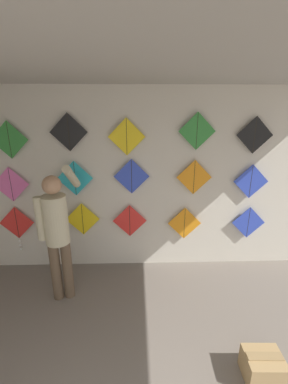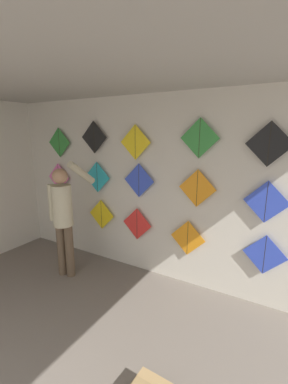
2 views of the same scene
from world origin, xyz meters
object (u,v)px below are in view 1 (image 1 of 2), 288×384
at_px(kite_3, 184,223).
at_px(kite_12, 127,137).
at_px(kite_6, 75,178).
at_px(kite_10, 9,140).
at_px(kite_5, 11,185).
at_px(kite_4, 248,223).
at_px(kite_9, 251,182).
at_px(shopkeeper, 57,228).
at_px(kite_7, 132,177).
at_px(kite_2, 130,221).
at_px(kite_13, 197,131).
at_px(kite_11, 69,132).
at_px(kite_8, 194,177).
at_px(kite_1, 83,219).
at_px(kite_0, 17,225).
at_px(cardboard_box, 263,367).
at_px(kite_14, 255,135).

height_order(kite_3, kite_12, kite_12).
xyz_separation_m(kite_6, kite_10, (-0.86, 0.00, 0.56)).
distance_m(kite_3, kite_5, 2.69).
bearing_deg(kite_4, kite_6, 180.00).
relative_size(kite_5, kite_9, 1.00).
distance_m(shopkeeper, kite_7, 1.27).
bearing_deg(kite_2, kite_13, 0.00).
relative_size(kite_5, kite_7, 1.00).
bearing_deg(kite_11, kite_9, 0.00).
bearing_deg(kite_4, kite_8, 180.00).
bearing_deg(kite_10, kite_12, 0.00).
xyz_separation_m(shopkeeper, kite_4, (2.79, 0.70, -0.29)).
xyz_separation_m(kite_3, kite_9, (0.98, 0.00, 0.68)).
xyz_separation_m(kite_1, kite_9, (2.58, 0.00, 0.59)).
xyz_separation_m(kite_5, kite_7, (1.79, 0.00, 0.11)).
distance_m(kite_0, kite_6, 1.21).
relative_size(cardboard_box, kite_9, 0.69).
bearing_deg(kite_12, kite_0, -179.96).
height_order(kite_7, kite_10, kite_10).
bearing_deg(kite_4, kite_0, -179.98).
height_order(kite_3, kite_6, kite_6).
distance_m(kite_5, kite_9, 3.58).
height_order(kite_9, kite_13, kite_13).
distance_m(kite_0, kite_12, 2.19).
distance_m(kite_9, kite_11, 2.77).
relative_size(kite_3, kite_14, 1.00).
height_order(kite_12, kite_14, kite_14).
height_order(kite_6, kite_9, kite_6).
distance_m(cardboard_box, kite_1, 2.88).
xyz_separation_m(kite_5, kite_10, (0.08, 0.00, 0.65)).
bearing_deg(kite_14, kite_11, 180.00).
bearing_deg(kite_9, kite_7, 180.00).
bearing_deg(kite_0, kite_10, 0.67).
bearing_deg(kite_10, kite_1, 0.00).
distance_m(cardboard_box, kite_10, 4.03).
relative_size(kite_1, kite_11, 1.00).
bearing_deg(kite_10, kite_13, 0.00).
height_order(shopkeeper, kite_14, kite_14).
xyz_separation_m(kite_8, kite_14, (0.83, 0.00, 0.62)).
xyz_separation_m(kite_9, kite_13, (-0.87, 0.00, 0.75)).
xyz_separation_m(kite_7, kite_11, (-0.87, 0.00, 0.64)).
distance_m(kite_5, kite_8, 2.72).
distance_m(cardboard_box, kite_9, 2.37).
height_order(kite_0, kite_14, kite_14).
distance_m(shopkeeper, kite_13, 2.30).
relative_size(shopkeeper, kite_10, 3.49).
bearing_deg(kite_2, kite_12, 180.00).
xyz_separation_m(kite_11, kite_12, (0.81, 0.00, -0.07)).
distance_m(kite_11, kite_14, 2.63).
height_order(kite_4, kite_8, kite_8).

